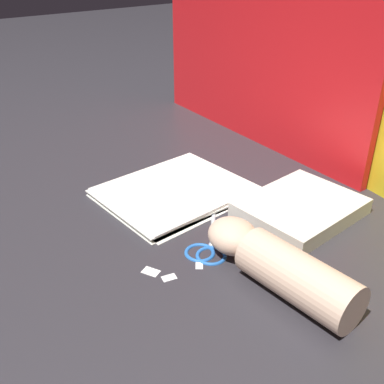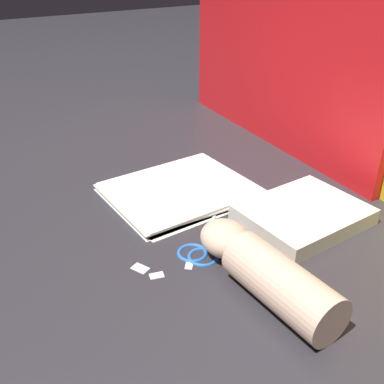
{
  "view_description": "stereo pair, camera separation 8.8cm",
  "coord_description": "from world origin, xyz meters",
  "px_view_note": "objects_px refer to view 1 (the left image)",
  "views": [
    {
      "loc": [
        0.63,
        -0.46,
        0.49
      ],
      "look_at": [
        0.03,
        0.02,
        0.06
      ],
      "focal_mm": 42.0,
      "sensor_mm": 36.0,
      "label": 1
    },
    {
      "loc": [
        0.68,
        -0.39,
        0.49
      ],
      "look_at": [
        0.03,
        0.02,
        0.06
      ],
      "focal_mm": 42.0,
      "sensor_mm": 36.0,
      "label": 2
    }
  ],
  "objects_px": {
    "paper_stack": "(175,191)",
    "book_closed": "(300,208)",
    "scissors": "(211,244)",
    "hand_forearm": "(280,264)"
  },
  "relations": [
    {
      "from": "book_closed",
      "to": "hand_forearm",
      "type": "xyz_separation_m",
      "value": [
        0.11,
        -0.2,
        0.02
      ]
    },
    {
      "from": "paper_stack",
      "to": "book_closed",
      "type": "relative_size",
      "value": 1.31
    },
    {
      "from": "paper_stack",
      "to": "scissors",
      "type": "bearing_deg",
      "value": -18.29
    },
    {
      "from": "scissors",
      "to": "hand_forearm",
      "type": "bearing_deg",
      "value": 6.36
    },
    {
      "from": "scissors",
      "to": "hand_forearm",
      "type": "distance_m",
      "value": 0.15
    },
    {
      "from": "paper_stack",
      "to": "book_closed",
      "type": "height_order",
      "value": "book_closed"
    },
    {
      "from": "book_closed",
      "to": "hand_forearm",
      "type": "bearing_deg",
      "value": -59.79
    },
    {
      "from": "scissors",
      "to": "hand_forearm",
      "type": "xyz_separation_m",
      "value": [
        0.15,
        0.02,
        0.03
      ]
    },
    {
      "from": "paper_stack",
      "to": "hand_forearm",
      "type": "distance_m",
      "value": 0.35
    },
    {
      "from": "book_closed",
      "to": "scissors",
      "type": "bearing_deg",
      "value": -98.49
    }
  ]
}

